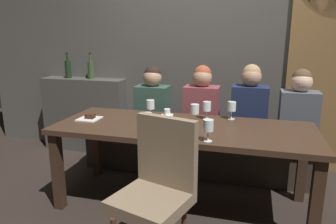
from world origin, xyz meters
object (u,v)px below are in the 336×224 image
diner_redhead (153,101)px  wine_glass_far_right (208,126)px  wine_bottle_dark_red (68,69)px  wine_glass_center_back (232,107)px  diner_near_end (299,108)px  wine_glass_end_left (150,105)px  espresso_cup (167,113)px  wine_glass_end_right (207,107)px  wine_bottle_pale_label (91,69)px  dessert_plate (90,118)px  wine_glass_near_left (147,119)px  diner_far_end (250,104)px  dining_table (183,136)px  banquette_bench (197,153)px  wine_glass_near_right (195,110)px  chair_near_side (158,183)px  diner_bearded (202,103)px

diner_redhead → wine_glass_far_right: (0.76, -1.03, 0.07)m
wine_bottle_dark_red → wine_glass_center_back: (2.12, -0.70, -0.22)m
diner_near_end → wine_glass_end_left: (-1.36, -0.51, 0.06)m
espresso_cup → wine_glass_end_right: bearing=-5.0°
wine_bottle_pale_label → dessert_plate: (0.55, -1.07, -0.32)m
wine_glass_center_back → espresso_cup: size_ratio=1.37×
diner_near_end → wine_glass_end_left: bearing=-159.6°
wine_glass_near_left → wine_glass_end_left: bearing=105.5°
wine_glass_near_left → diner_far_end: bearing=52.2°
dining_table → diner_redhead: bearing=125.8°
wine_bottle_dark_red → wine_glass_near_left: bearing=-40.4°
banquette_bench → wine_glass_center_back: bearing=-44.6°
wine_glass_end_left → wine_glass_end_right: (0.52, 0.07, 0.00)m
diner_far_end → wine_glass_far_right: (-0.27, -1.05, 0.05)m
wine_bottle_pale_label → dessert_plate: bearing=-62.5°
banquette_bench → wine_glass_end_left: wine_glass_end_left is taller
diner_redhead → wine_glass_near_right: 0.80m
diner_redhead → wine_bottle_dark_red: size_ratio=2.21×
wine_bottle_dark_red → espresso_cup: (1.52, -0.72, -0.30)m
banquette_bench → wine_bottle_dark_red: 1.96m
chair_near_side → diner_redhead: diner_redhead is taller
wine_glass_center_back → wine_glass_near_left: (-0.61, -0.59, 0.00)m
diner_redhead → wine_glass_near_left: diner_redhead is taller
diner_far_end → wine_bottle_dark_red: wine_bottle_dark_red is taller
diner_redhead → wine_bottle_pale_label: size_ratio=2.21×
wine_glass_center_back → wine_glass_end_right: size_ratio=1.00×
diner_near_end → wine_glass_near_left: (-1.23, -0.98, 0.06)m
espresso_cup → diner_near_end: bearing=18.3°
banquette_bench → diner_far_end: (0.53, 0.01, 0.58)m
wine_bottle_dark_red → wine_glass_far_right: 2.43m
banquette_bench → wine_glass_end_left: bearing=-126.0°
diner_near_end → dessert_plate: diner_near_end is taller
diner_near_end → wine_glass_far_right: 1.28m
dining_table → chair_near_side: (-0.00, -0.72, -0.09)m
wine_bottle_dark_red → diner_redhead: bearing=-14.8°
wine_glass_end_left → wine_glass_center_back: same height
diner_bearded → wine_glass_far_right: diner_bearded is taller
dining_table → wine_glass_near_left: wine_glass_near_left is taller
wine_bottle_dark_red → wine_glass_near_left: (1.51, -1.29, -0.21)m
wine_glass_far_right → dessert_plate: bearing=164.6°
chair_near_side → diner_far_end: size_ratio=1.28×
wine_glass_near_left → wine_glass_near_right: 0.50m
diner_redhead → wine_glass_center_back: size_ratio=4.40×
diner_redhead → wine_glass_far_right: size_ratio=4.40×
chair_near_side → dessert_plate: chair_near_side is taller
espresso_cup → banquette_bench: bearing=60.4°
diner_redhead → diner_bearded: diner_bearded is taller
diner_near_end → wine_glass_near_left: bearing=-141.6°
diner_redhead → diner_near_end: 1.50m
wine_glass_far_right → wine_glass_near_left: size_ratio=1.00×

